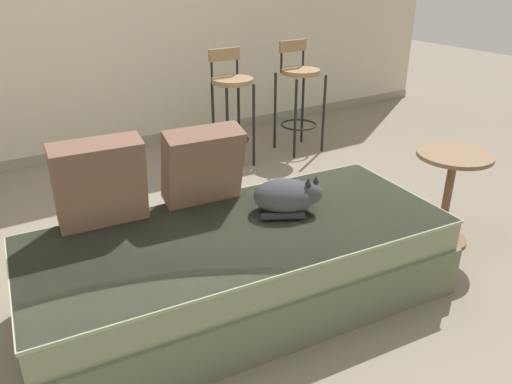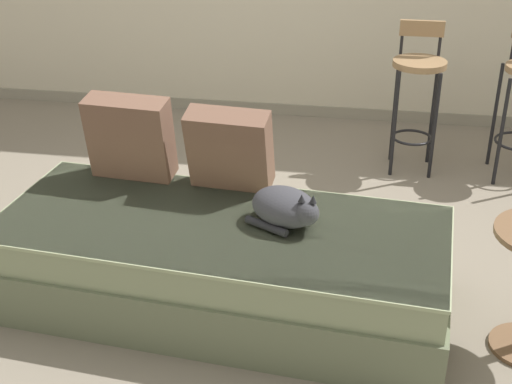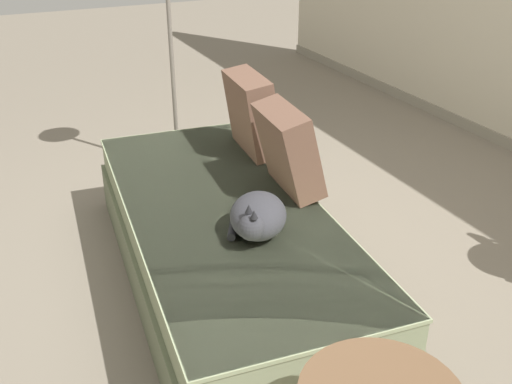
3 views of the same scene
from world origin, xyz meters
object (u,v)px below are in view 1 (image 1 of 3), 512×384
throw_pillow_middle (203,166)px  side_table (449,185)px  throw_pillow_corner (100,183)px  bar_stool_by_doorway (299,88)px  bar_stool_near_window (232,96)px  cat (287,196)px  couch (241,266)px

throw_pillow_middle → side_table: size_ratio=0.72×
throw_pillow_corner → bar_stool_by_doorway: size_ratio=0.45×
throw_pillow_corner → bar_stool_near_window: (1.47, 1.33, -0.06)m
throw_pillow_corner → bar_stool_by_doorway: bearing=31.6°
bar_stool_by_doorway → side_table: 1.88m
throw_pillow_corner → side_table: (1.94, -0.52, -0.27)m
throw_pillow_middle → bar_stool_by_doorway: size_ratio=0.44×
cat → side_table: bearing=-8.3°
couch → throw_pillow_corner: size_ratio=4.94×
throw_pillow_middle → bar_stool_by_doorway: 2.14m
throw_pillow_corner → side_table: bearing=-15.1°
bar_stool_by_doorway → side_table: (-0.23, -1.85, -0.19)m
couch → throw_pillow_corner: throw_pillow_corner is taller
throw_pillow_middle → bar_stool_by_doorway: bearing=40.0°
throw_pillow_corner → throw_pillow_middle: throw_pillow_corner is taller
couch → throw_pillow_middle: throw_pillow_middle is taller
couch → bar_stool_near_window: size_ratio=2.24×
bar_stool_by_doorway → throw_pillow_middle: bearing=-140.0°
couch → side_table: side_table is taller
bar_stool_near_window → side_table: (0.46, -1.85, -0.22)m
cat → side_table: 1.12m
bar_stool_near_window → bar_stool_by_doorway: 0.69m
throw_pillow_middle → bar_stool_near_window: (0.95, 1.38, -0.05)m
throw_pillow_corner → cat: bearing=-23.2°
cat → bar_stool_near_window: size_ratio=0.41×
throw_pillow_middle → cat: throw_pillow_middle is taller
bar_stool_by_doorway → side_table: bearing=-97.0°
bar_stool_by_doorway → throw_pillow_corner: bearing=-148.4°
couch → side_table: 1.41m
couch → side_table: (1.39, -0.12, 0.16)m
throw_pillow_middle → cat: bearing=-44.6°
bar_stool_by_doorway → side_table: size_ratio=1.66×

